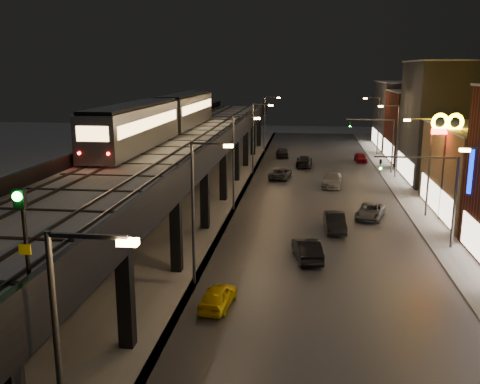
{
  "coord_description": "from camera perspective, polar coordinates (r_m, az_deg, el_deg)",
  "views": [
    {
      "loc": [
        6.06,
        -17.79,
        13.18
      ],
      "look_at": [
        1.63,
        17.41,
        5.0
      ],
      "focal_mm": 40.0,
      "sensor_mm": 36.0,
      "label": 1
    }
  ],
  "objects": [
    {
      "name": "car_onc_silver",
      "position": [
        45.01,
        10.07,
        -3.25
      ],
      "size": [
        1.82,
        4.62,
        1.5
      ],
      "primitive_type": "imported",
      "rotation": [
        0.0,
        0.0,
        0.05
      ],
      "color": "black",
      "rests_on": "ground"
    },
    {
      "name": "car_far_white",
      "position": [
        81.94,
        4.52,
        4.22
      ],
      "size": [
        2.22,
        4.57,
        1.5
      ],
      "primitive_type": "imported",
      "rotation": [
        0.0,
        0.0,
        3.24
      ],
      "color": "#232328",
      "rests_on": "ground"
    },
    {
      "name": "viaduct_parapet_streetside",
      "position": [
        50.78,
        -1.63,
        5.82
      ],
      "size": [
        0.3,
        100.0,
        1.1
      ],
      "primitive_type": "cube",
      "color": "black",
      "rests_on": "elevated_viaduct"
    },
    {
      "name": "viaduct_parapet_far",
      "position": [
        52.8,
        -11.05,
        5.86
      ],
      "size": [
        0.3,
        100.0,
        1.1
      ],
      "primitive_type": "cube",
      "color": "black",
      "rests_on": "elevated_viaduct"
    },
    {
      "name": "streetlight_left_0",
      "position": [
        16.39,
        -17.94,
        -16.69
      ],
      "size": [
        2.57,
        0.28,
        9.0
      ],
      "color": "#38383A",
      "rests_on": "ground"
    },
    {
      "name": "streetlight_right_3",
      "position": [
        68.1,
        16.22,
        5.77
      ],
      "size": [
        2.56,
        0.28,
        9.0
      ],
      "color": "#38383A",
      "rests_on": "ground"
    },
    {
      "name": "car_onc_dark",
      "position": [
        49.46,
        13.72,
        -2.07
      ],
      "size": [
        3.33,
        5.07,
        1.29
      ],
      "primitive_type": "imported",
      "rotation": [
        0.0,
        0.0,
        -0.27
      ],
      "color": "#494E57",
      "rests_on": "ground"
    },
    {
      "name": "streetlight_right_2",
      "position": [
        50.57,
        19.28,
        3.22
      ],
      "size": [
        2.56,
        0.28,
        9.0
      ],
      "color": "#38383A",
      "rests_on": "ground"
    },
    {
      "name": "streetlight_left_3",
      "position": [
        67.57,
        1.62,
        6.23
      ],
      "size": [
        2.57,
        0.28,
        9.0
      ],
      "color": "#38383A",
      "rests_on": "ground"
    },
    {
      "name": "traffic_light_rig_b",
      "position": [
        71.0,
        15.1,
        5.52
      ],
      "size": [
        6.1,
        0.34,
        7.0
      ],
      "color": "#38383A",
      "rests_on": "ground"
    },
    {
      "name": "subway_train",
      "position": [
        55.9,
        -8.03,
        8.02
      ],
      "size": [
        3.1,
        37.95,
        3.71
      ],
      "color": "gray",
      "rests_on": "viaduct_trackbed"
    },
    {
      "name": "under_viaduct_pavement",
      "position": [
        55.72,
        -5.54,
        -0.73
      ],
      "size": [
        11.0,
        120.0,
        0.06
      ],
      "primitive_type": "cube",
      "color": "#9FA1A8",
      "rests_on": "ground"
    },
    {
      "name": "building_e",
      "position": [
        82.18,
        19.87,
        6.56
      ],
      "size": [
        12.2,
        12.2,
        10.16
      ],
      "color": "#4B1510",
      "rests_on": "ground"
    },
    {
      "name": "streetlight_left_1",
      "position": [
        32.45,
        -4.58,
        -1.23
      ],
      "size": [
        2.57,
        0.28,
        9.0
      ],
      "color": "#38383A",
      "rests_on": "ground"
    },
    {
      "name": "elevated_viaduct",
      "position": [
        51.64,
        -6.43,
        4.48
      ],
      "size": [
        9.0,
        100.0,
        6.3
      ],
      "color": "black",
      "rests_on": "ground"
    },
    {
      "name": "traffic_light_rig_a",
      "position": [
        41.88,
        20.5,
        0.19
      ],
      "size": [
        6.1,
        0.34,
        7.0
      ],
      "color": "#38383A",
      "rests_on": "ground"
    },
    {
      "name": "building_f",
      "position": [
        95.79,
        18.11,
        7.8
      ],
      "size": [
        12.2,
        16.2,
        11.16
      ],
      "color": "#33343A",
      "rests_on": "ground"
    },
    {
      "name": "car_mid_dark",
      "position": [
        74.0,
        6.86,
        3.22
      ],
      "size": [
        2.27,
        5.24,
        1.5
      ],
      "primitive_type": "imported",
      "rotation": [
        0.0,
        0.0,
        3.11
      ],
      "color": "black",
      "rests_on": "ground"
    },
    {
      "name": "car_mid_silver",
      "position": [
        65.78,
        4.34,
        1.99
      ],
      "size": [
        2.86,
        5.12,
        1.35
      ],
      "primitive_type": "imported",
      "rotation": [
        0.0,
        0.0,
        3.01
      ],
      "color": "#434445",
      "rests_on": "ground"
    },
    {
      "name": "rail_signal",
      "position": [
        16.8,
        -22.2,
        -2.79
      ],
      "size": [
        0.37,
        0.44,
        3.2
      ],
      "color": "black",
      "rests_on": "viaduct_trackbed"
    },
    {
      "name": "car_near_white",
      "position": [
        38.03,
        7.16,
        -6.19
      ],
      "size": [
        2.37,
        4.79,
        1.51
      ],
      "primitive_type": "imported",
      "rotation": [
        0.0,
        0.0,
        3.32
      ],
      "color": "black",
      "rests_on": "ground"
    },
    {
      "name": "car_onc_white",
      "position": [
        62.05,
        9.82,
        1.25
      ],
      "size": [
        2.75,
        5.49,
        1.53
      ],
      "primitive_type": "imported",
      "rotation": [
        0.0,
        0.0,
        -0.12
      ],
      "color": "gray",
      "rests_on": "ground"
    },
    {
      "name": "streetlight_left_2",
      "position": [
        49.86,
        -0.4,
        3.82
      ],
      "size": [
        2.57,
        0.28,
        9.0
      ],
      "color": "#38383A",
      "rests_on": "ground"
    },
    {
      "name": "road_surface",
      "position": [
        54.42,
        8.47,
        -1.14
      ],
      "size": [
        17.0,
        120.0,
        0.06
      ],
      "primitive_type": "cube",
      "color": "#46474D",
      "rests_on": "ground"
    },
    {
      "name": "car_onc_red",
      "position": [
        79.28,
        12.74,
        3.56
      ],
      "size": [
        1.81,
        3.81,
        1.26
      ],
      "primitive_type": "imported",
      "rotation": [
        0.0,
        0.0,
        0.09
      ],
      "color": "maroon",
      "rests_on": "ground"
    },
    {
      "name": "viaduct_trackbed",
      "position": [
        51.65,
        -6.43,
        5.35
      ],
      "size": [
        8.4,
        100.0,
        0.32
      ],
      "color": "#B2B7C1",
      "rests_on": "elevated_viaduct"
    },
    {
      "name": "sidewalk_right",
      "position": [
        55.58,
        18.84,
        -1.37
      ],
      "size": [
        4.0,
        120.0,
        0.14
      ],
      "primitive_type": "cube",
      "color": "#9FA1A8",
      "rests_on": "ground"
    },
    {
      "name": "sign_carwash",
      "position": [
        42.37,
        24.11,
        1.15
      ],
      "size": [
        1.47,
        0.35,
        7.61
      ],
      "color": "#38383A",
      "rests_on": "ground"
    },
    {
      "name": "building_d",
      "position": [
        68.46,
        22.5,
        6.89
      ],
      "size": [
        12.2,
        13.2,
        14.16
      ],
      "color": "#2A2B2E",
      "rests_on": "ground"
    },
    {
      "name": "sign_mcdonalds",
      "position": [
        49.58,
        21.17,
        5.72
      ],
      "size": [
        2.83,
        0.64,
        9.5
      ],
      "color": "#38383A",
      "rests_on": "ground"
    },
    {
      "name": "streetlight_right_4",
      "position": [
        85.83,
        14.4,
        7.27
      ],
      "size": [
        2.56,
        0.28,
        9.0
      ],
      "color": "#38383A",
      "rests_on": "ground"
    },
    {
      "name": "streetlight_left_4",
      "position": [
        85.41,
        2.81,
        7.63
      ],
      "size": [
        2.57,
        0.28,
        9.0
      ],
      "color": "#38383A",
      "rests_on": "ground"
    },
    {
      "name": "car_taxi",
      "position": [
        30.66,
        -2.38,
        -11.17
      ],
      "size": [
        1.97,
        3.92,
        1.28
      ],
      "primitive_type": "imported",
      "rotation": [
        0.0,
        0.0,
        3.02
      ],
      "color": "#E1B900",
      "rests_on": "ground"
    }
  ]
}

